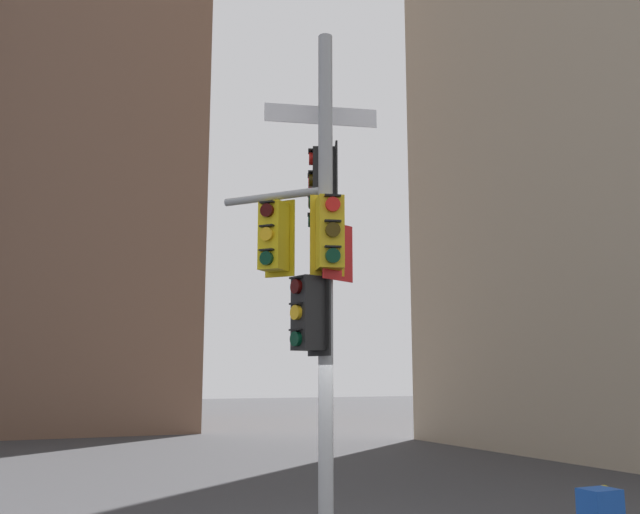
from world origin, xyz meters
name	(u,v)px	position (x,y,z in m)	size (l,w,h in m)	color
signal_pole_assembly	(316,245)	(0.05, 0.44, 4.24)	(2.26, 2.84, 7.30)	#9EA0A3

